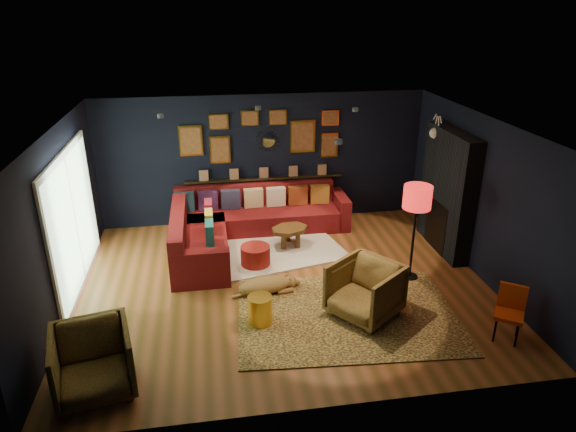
{
  "coord_description": "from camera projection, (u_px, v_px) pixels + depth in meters",
  "views": [
    {
      "loc": [
        -1.09,
        -7.14,
        4.26
      ],
      "look_at": [
        0.11,
        0.3,
        1.08
      ],
      "focal_mm": 32.0,
      "sensor_mm": 36.0,
      "label": 1
    }
  ],
  "objects": [
    {
      "name": "coffee_table",
      "position": [
        289.0,
        231.0,
        9.47
      ],
      "size": [
        0.86,
        0.76,
        0.36
      ],
      "rotation": [
        0.0,
        0.0,
        0.38
      ],
      "color": "brown",
      "rests_on": "shag_rug"
    },
    {
      "name": "gallery_wall",
      "position": [
        262.0,
        135.0,
        10.08
      ],
      "size": [
        3.15,
        0.04,
        1.02
      ],
      "color": "gold",
      "rests_on": "room_walls"
    },
    {
      "name": "deer_head",
      "position": [
        444.0,
        133.0,
        9.25
      ],
      "size": [
        0.5,
        0.28,
        0.45
      ],
      "color": "white",
      "rests_on": "fireplace"
    },
    {
      "name": "ledge",
      "position": [
        264.0,
        179.0,
        10.39
      ],
      "size": [
        3.2,
        0.12,
        0.04
      ],
      "primitive_type": "cube",
      "color": "black",
      "rests_on": "room_walls"
    },
    {
      "name": "ceiling_spots",
      "position": [
        276.0,
        117.0,
        8.04
      ],
      "size": [
        3.3,
        2.5,
        0.06
      ],
      "color": "black",
      "rests_on": "room_walls"
    },
    {
      "name": "room_walls",
      "position": [
        284.0,
        193.0,
        7.69
      ],
      "size": [
        6.5,
        6.5,
        6.5
      ],
      "color": "black",
      "rests_on": "ground"
    },
    {
      "name": "sectional",
      "position": [
        238.0,
        225.0,
        9.74
      ],
      "size": [
        3.41,
        2.69,
        0.86
      ],
      "color": "maroon",
      "rests_on": "ground"
    },
    {
      "name": "armchair_left",
      "position": [
        93.0,
        359.0,
        5.9
      ],
      "size": [
        1.03,
        0.98,
        0.9
      ],
      "primitive_type": "imported",
      "rotation": [
        0.0,
        0.0,
        0.22
      ],
      "color": "#B6883B",
      "rests_on": "ground"
    },
    {
      "name": "orange_chair",
      "position": [
        510.0,
        308.0,
        6.87
      ],
      "size": [
        0.5,
        0.5,
        0.77
      ],
      "rotation": [
        0.0,
        0.0,
        -0.61
      ],
      "color": "black",
      "rests_on": "ground"
    },
    {
      "name": "floor_lamp",
      "position": [
        417.0,
        201.0,
        8.0
      ],
      "size": [
        0.45,
        0.45,
        1.62
      ],
      "color": "black",
      "rests_on": "ground"
    },
    {
      "name": "sliding_door",
      "position": [
        74.0,
        221.0,
        7.96
      ],
      "size": [
        0.06,
        2.8,
        2.2
      ],
      "color": "white",
      "rests_on": "ground"
    },
    {
      "name": "pouf",
      "position": [
        255.0,
        255.0,
        8.84
      ],
      "size": [
        0.51,
        0.51,
        0.33
      ],
      "primitive_type": "cylinder",
      "color": "maroon",
      "rests_on": "shag_rug"
    },
    {
      "name": "gold_stool",
      "position": [
        260.0,
        310.0,
        7.24
      ],
      "size": [
        0.35,
        0.35,
        0.44
      ],
      "primitive_type": "cylinder",
      "color": "gold",
      "rests_on": "ground"
    },
    {
      "name": "armchair_right",
      "position": [
        365.0,
        288.0,
        7.35
      ],
      "size": [
        1.19,
        1.2,
        0.9
      ],
      "primitive_type": "imported",
      "rotation": [
        0.0,
        0.0,
        -0.91
      ],
      "color": "#B6883B",
      "rests_on": "ground"
    },
    {
      "name": "floor",
      "position": [
        284.0,
        285.0,
        8.31
      ],
      "size": [
        6.5,
        6.5,
        0.0
      ],
      "primitive_type": "plane",
      "color": "#97512C",
      "rests_on": "ground"
    },
    {
      "name": "dog",
      "position": [
        265.0,
        282.0,
        8.0
      ],
      "size": [
        1.2,
        0.7,
        0.36
      ],
      "primitive_type": null,
      "rotation": [
        0.0,
        0.0,
        0.13
      ],
      "color": "olive",
      "rests_on": "leopard_rug"
    },
    {
      "name": "sunburst_mirror",
      "position": [
        268.0,
        140.0,
        10.14
      ],
      "size": [
        0.47,
        0.16,
        0.47
      ],
      "color": "silver",
      "rests_on": "room_walls"
    },
    {
      "name": "leopard_rug",
      "position": [
        347.0,
        314.0,
        7.52
      ],
      "size": [
        3.32,
        2.49,
        0.02
      ],
      "primitive_type": "cube",
      "rotation": [
        0.0,
        0.0,
        -0.08
      ],
      "color": "tan",
      "rests_on": "ground"
    },
    {
      "name": "fireplace",
      "position": [
        447.0,
        196.0,
        9.19
      ],
      "size": [
        0.31,
        1.6,
        2.2
      ],
      "color": "black",
      "rests_on": "ground"
    },
    {
      "name": "shag_rug",
      "position": [
        270.0,
        249.0,
        9.48
      ],
      "size": [
        2.84,
        2.33,
        0.03
      ],
      "primitive_type": "cube",
      "rotation": [
        0.0,
        0.0,
        0.23
      ],
      "color": "silver",
      "rests_on": "ground"
    }
  ]
}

